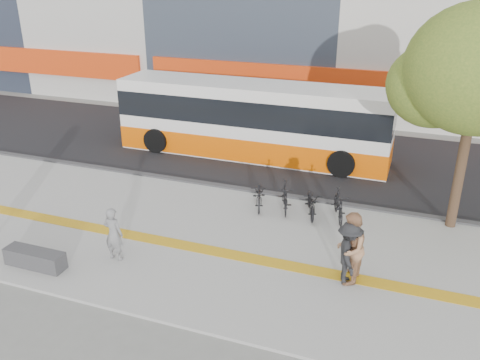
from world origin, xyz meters
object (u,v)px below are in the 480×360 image
(pedestrian_tan, at_px, (350,248))
(bench, at_px, (35,258))
(street_tree, at_px, (477,72))
(pedestrian_dark, at_px, (349,253))
(seated_woman, at_px, (114,234))
(bus, at_px, (253,122))

(pedestrian_tan, bearing_deg, bench, -71.19)
(street_tree, xyz_separation_m, pedestrian_dark, (-2.36, -4.03, -3.64))
(seated_woman, xyz_separation_m, pedestrian_dark, (5.73, 1.00, 0.07))
(bench, height_order, bus, bus)
(bus, bearing_deg, pedestrian_tan, -56.73)
(bench, xyz_separation_m, seated_woman, (1.69, 1.00, 0.50))
(bench, height_order, pedestrian_tan, pedestrian_tan)
(bus, height_order, seated_woman, bus)
(bench, distance_m, bus, 10.06)
(street_tree, xyz_separation_m, seated_woman, (-8.09, -5.02, -3.71))
(pedestrian_tan, bearing_deg, bus, -143.32)
(bus, distance_m, seated_woman, 8.75)
(pedestrian_tan, bearing_deg, pedestrian_dark, -15.29)
(street_tree, relative_size, pedestrian_tan, 3.53)
(bus, bearing_deg, street_tree, -26.55)
(bus, relative_size, pedestrian_tan, 5.97)
(street_tree, height_order, seated_woman, street_tree)
(bus, bearing_deg, seated_woman, -94.81)
(pedestrian_tan, height_order, pedestrian_dark, pedestrian_tan)
(bus, height_order, pedestrian_tan, bus)
(pedestrian_tan, relative_size, pedestrian_dark, 1.13)
(pedestrian_dark, bearing_deg, seated_woman, 85.59)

